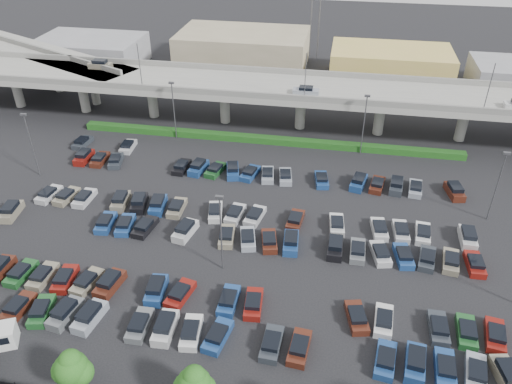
# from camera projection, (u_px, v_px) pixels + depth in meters

# --- Properties ---
(ground) EXTENTS (280.00, 280.00, 0.00)m
(ground) POSITION_uv_depth(u_px,v_px,m) (237.00, 228.00, 65.96)
(ground) COLOR black
(overpass) EXTENTS (150.00, 13.00, 15.80)m
(overpass) POSITION_uv_depth(u_px,v_px,m) (272.00, 90.00, 88.62)
(overpass) COLOR gray
(overpass) RESTS_ON ground
(on_ramp) EXTENTS (50.93, 30.13, 8.80)m
(on_ramp) POSITION_uv_depth(u_px,v_px,m) (38.00, 55.00, 105.50)
(on_ramp) COLOR gray
(on_ramp) RESTS_ON ground
(hedge) EXTENTS (66.00, 1.60, 1.10)m
(hedge) POSITION_uv_depth(u_px,v_px,m) (267.00, 140.00, 86.31)
(hedge) COLOR #124013
(hedge) RESTS_ON ground
(tree_row) EXTENTS (65.07, 3.66, 5.94)m
(tree_row) POSITION_uv_depth(u_px,v_px,m) (178.00, 383.00, 42.04)
(tree_row) COLOR #332316
(tree_row) RESTS_ON ground
(parked_cars) EXTENTS (63.04, 41.60, 1.67)m
(parked_cars) POSITION_uv_depth(u_px,v_px,m) (224.00, 241.00, 62.72)
(parked_cars) COLOR black
(parked_cars) RESTS_ON ground
(light_poles) EXTENTS (66.90, 48.38, 10.30)m
(light_poles) POSITION_uv_depth(u_px,v_px,m) (208.00, 177.00, 64.83)
(light_poles) COLOR #4B4B50
(light_poles) RESTS_ON ground
(distant_buildings) EXTENTS (138.00, 24.00, 9.00)m
(distant_buildings) POSITION_uv_depth(u_px,v_px,m) (346.00, 59.00, 113.13)
(distant_buildings) COLOR gray
(distant_buildings) RESTS_ON ground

